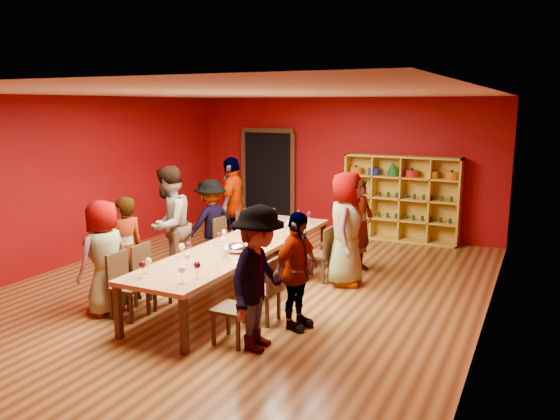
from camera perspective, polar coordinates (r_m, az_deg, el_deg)
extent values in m
cube|color=#573517|center=(8.56, -4.00, -8.51)|extent=(7.10, 9.10, 0.02)
cube|color=#690507|center=(12.25, 6.54, 4.62)|extent=(7.10, 0.02, 3.00)
cube|color=#690507|center=(10.38, -21.16, 2.81)|extent=(0.02, 9.10, 3.00)
cube|color=#690507|center=(7.12, 21.10, -0.63)|extent=(0.02, 9.10, 3.00)
cube|color=silver|center=(8.07, -4.29, 12.14)|extent=(7.10, 9.10, 0.02)
cube|color=#A77745|center=(8.35, -4.06, -3.78)|extent=(1.10, 4.50, 0.06)
cube|color=#311E10|center=(7.07, -16.55, -10.17)|extent=(0.08, 0.08, 0.69)
cube|color=#311E10|center=(10.51, -0.42, -2.76)|extent=(0.08, 0.08, 0.69)
cube|color=#311E10|center=(6.49, -10.00, -11.84)|extent=(0.08, 0.08, 0.69)
cube|color=#311E10|center=(10.13, 4.56, -3.33)|extent=(0.08, 0.08, 0.69)
cube|color=black|center=(12.95, -1.14, 3.24)|extent=(1.20, 0.14, 2.20)
cube|color=#311E10|center=(12.78, -1.31, 8.32)|extent=(1.32, 0.06, 0.10)
cube|color=#311E10|center=(13.20, -3.80, 3.36)|extent=(0.10, 0.06, 2.20)
cube|color=#311E10|center=(12.60, 1.35, 3.03)|extent=(0.10, 0.06, 2.20)
cube|color=gold|center=(12.05, 7.09, 1.61)|extent=(0.04, 0.40, 1.80)
cube|color=gold|center=(11.52, 18.26, 0.71)|extent=(0.04, 0.40, 1.80)
cube|color=gold|center=(11.61, 12.73, 5.46)|extent=(2.40, 0.40, 0.04)
cube|color=gold|center=(11.90, 12.37, -3.00)|extent=(2.40, 0.40, 0.04)
cube|color=gold|center=(11.91, 12.77, 1.32)|extent=(2.40, 0.02, 1.80)
cube|color=gold|center=(11.81, 12.46, -0.98)|extent=(2.36, 0.38, 0.03)
cube|color=gold|center=(11.73, 12.55, 1.18)|extent=(2.36, 0.38, 0.03)
cube|color=gold|center=(11.66, 12.64, 3.36)|extent=(2.36, 0.38, 0.03)
cube|color=gold|center=(11.88, 9.74, 1.40)|extent=(0.03, 0.38, 1.76)
cube|color=gold|center=(11.73, 12.55, 1.18)|extent=(0.03, 0.38, 1.76)
cube|color=gold|center=(11.60, 15.43, 0.94)|extent=(0.03, 0.38, 1.76)
cylinder|color=#CD620C|center=(11.92, 7.97, 4.11)|extent=(0.26, 0.26, 0.15)
sphere|color=black|center=(11.91, 7.99, 4.57)|extent=(0.05, 0.05, 0.05)
cylinder|color=navy|center=(11.80, 9.82, 3.99)|extent=(0.26, 0.26, 0.15)
sphere|color=black|center=(11.79, 9.84, 4.45)|extent=(0.05, 0.05, 0.05)
cylinder|color=#175F26|center=(11.70, 11.70, 3.69)|extent=(0.26, 0.26, 0.08)
cone|color=#175F26|center=(11.68, 11.73, 4.42)|extent=(0.24, 0.24, 0.22)
cylinder|color=#A91319|center=(11.60, 13.62, 3.73)|extent=(0.26, 0.26, 0.15)
sphere|color=black|center=(11.59, 13.64, 4.19)|extent=(0.05, 0.05, 0.05)
cylinder|color=gold|center=(11.53, 15.56, 3.59)|extent=(0.26, 0.26, 0.15)
sphere|color=black|center=(11.51, 15.59, 4.05)|extent=(0.05, 0.05, 0.05)
cylinder|color=#CD620C|center=(11.46, 17.53, 3.44)|extent=(0.26, 0.26, 0.15)
sphere|color=black|center=(11.45, 17.56, 3.91)|extent=(0.05, 0.05, 0.05)
cylinder|color=#1A2F1F|center=(12.07, 7.77, -0.25)|extent=(0.07, 0.07, 0.10)
cylinder|color=#1A2F1F|center=(12.01, 8.60, -0.32)|extent=(0.07, 0.07, 0.10)
cylinder|color=#1A2F1F|center=(11.96, 9.45, -0.40)|extent=(0.07, 0.07, 0.10)
cylinder|color=#1A2F1F|center=(11.91, 10.30, -0.47)|extent=(0.07, 0.07, 0.10)
cylinder|color=#1A2F1F|center=(11.86, 11.16, -0.55)|extent=(0.07, 0.07, 0.10)
cylinder|color=#1A2F1F|center=(11.82, 12.02, -0.63)|extent=(0.07, 0.07, 0.10)
cylinder|color=#1A2F1F|center=(11.78, 12.90, -0.70)|extent=(0.07, 0.07, 0.10)
cylinder|color=#1A2F1F|center=(11.74, 13.77, -0.78)|extent=(0.07, 0.07, 0.10)
cylinder|color=#1A2F1F|center=(11.70, 14.66, -0.86)|extent=(0.07, 0.07, 0.10)
cylinder|color=#1A2F1F|center=(11.67, 15.55, -0.94)|extent=(0.07, 0.07, 0.10)
cylinder|color=#1A2F1F|center=(11.64, 16.44, -1.02)|extent=(0.07, 0.07, 0.10)
cylinder|color=#1A2F1F|center=(11.61, 17.34, -1.10)|extent=(0.07, 0.07, 0.10)
cylinder|color=#1A2F1F|center=(11.99, 7.82, 1.86)|extent=(0.07, 0.07, 0.10)
cylinder|color=#1A2F1F|center=(11.93, 8.67, 1.80)|extent=(0.07, 0.07, 0.10)
cylinder|color=#1A2F1F|center=(11.88, 9.52, 1.73)|extent=(0.07, 0.07, 0.10)
cylinder|color=#1A2F1F|center=(11.83, 10.37, 1.66)|extent=(0.07, 0.07, 0.10)
cylinder|color=#1A2F1F|center=(11.78, 11.24, 1.60)|extent=(0.07, 0.07, 0.10)
cylinder|color=#1A2F1F|center=(11.74, 12.11, 1.53)|extent=(0.07, 0.07, 0.10)
cylinder|color=#1A2F1F|center=(11.70, 12.99, 1.46)|extent=(0.07, 0.07, 0.10)
cylinder|color=#1A2F1F|center=(11.66, 13.88, 1.38)|extent=(0.07, 0.07, 0.10)
cylinder|color=#1A2F1F|center=(11.62, 14.77, 1.31)|extent=(0.07, 0.07, 0.10)
cylinder|color=#1A2F1F|center=(11.59, 15.66, 1.24)|extent=(0.07, 0.07, 0.10)
cylinder|color=#1A2F1F|center=(11.55, 16.56, 1.17)|extent=(0.07, 0.07, 0.10)
cylinder|color=#1A2F1F|center=(11.53, 17.47, 1.09)|extent=(0.07, 0.07, 0.10)
cube|color=#311E10|center=(7.67, -15.49, -7.76)|extent=(0.42, 0.42, 0.04)
cube|color=#311E10|center=(7.72, -16.64, -5.83)|extent=(0.04, 0.40, 0.44)
cube|color=#311E10|center=(7.74, -17.20, -9.46)|extent=(0.04, 0.04, 0.41)
cube|color=#311E10|center=(7.52, -15.28, -9.96)|extent=(0.04, 0.04, 0.41)
cube|color=#311E10|center=(7.97, -15.52, -8.76)|extent=(0.04, 0.04, 0.41)
cube|color=#311E10|center=(7.76, -13.61, -9.21)|extent=(0.04, 0.04, 0.41)
imported|color=#4C4C51|center=(7.84, -17.89, -4.72)|extent=(0.54, 0.83, 1.59)
cube|color=#311E10|center=(8.02, -13.20, -6.83)|extent=(0.42, 0.42, 0.04)
cube|color=#311E10|center=(8.07, -14.32, -4.99)|extent=(0.04, 0.40, 0.44)
cube|color=#311E10|center=(8.07, -14.84, -8.47)|extent=(0.04, 0.04, 0.41)
cube|color=#311E10|center=(7.86, -12.94, -8.91)|extent=(0.04, 0.04, 0.41)
cube|color=#311E10|center=(8.32, -13.31, -7.82)|extent=(0.04, 0.04, 0.41)
cube|color=#311E10|center=(8.11, -11.42, -8.22)|extent=(0.04, 0.04, 0.41)
imported|color=#121833|center=(8.22, -15.85, -3.99)|extent=(0.59, 0.68, 1.56)
cube|color=#311E10|center=(8.76, -9.13, -5.14)|extent=(0.42, 0.42, 0.04)
cube|color=#311E10|center=(8.81, -10.19, -3.47)|extent=(0.04, 0.40, 0.44)
cube|color=#311E10|center=(8.79, -10.64, -6.67)|extent=(0.04, 0.04, 0.41)
cube|color=#311E10|center=(8.60, -8.81, -7.01)|extent=(0.04, 0.04, 0.41)
cube|color=#311E10|center=(9.06, -9.35, -6.10)|extent=(0.04, 0.04, 0.41)
cube|color=#311E10|center=(8.87, -7.55, -6.42)|extent=(0.04, 0.04, 0.41)
imported|color=#4C4C51|center=(8.89, -11.52, -1.56)|extent=(0.65, 0.99, 1.89)
cube|color=#311E10|center=(9.66, -5.33, -3.53)|extent=(0.42, 0.42, 0.04)
cube|color=#311E10|center=(9.70, -6.31, -2.02)|extent=(0.04, 0.40, 0.44)
cube|color=#311E10|center=(9.67, -6.69, -4.92)|extent=(0.04, 0.04, 0.41)
cube|color=#311E10|center=(9.50, -4.96, -5.19)|extent=(0.04, 0.04, 0.41)
cube|color=#311E10|center=(9.95, -5.63, -4.45)|extent=(0.04, 0.04, 0.41)
cube|color=#311E10|center=(9.78, -3.93, -4.69)|extent=(0.04, 0.04, 0.41)
imported|color=#48484D|center=(9.78, -7.22, -1.32)|extent=(0.74, 1.08, 1.55)
cube|color=#311E10|center=(10.32, -3.07, -2.56)|extent=(0.42, 0.42, 0.04)
cube|color=#311E10|center=(10.36, -4.00, -1.16)|extent=(0.04, 0.40, 0.44)
cube|color=#311E10|center=(10.31, -4.35, -3.87)|extent=(0.04, 0.04, 0.41)
cube|color=#311E10|center=(10.15, -2.68, -4.10)|extent=(0.04, 0.04, 0.41)
cube|color=#311E10|center=(10.60, -3.42, -3.45)|extent=(0.04, 0.04, 0.41)
cube|color=#311E10|center=(10.44, -1.79, -3.66)|extent=(0.04, 0.04, 0.41)
imported|color=white|center=(10.40, -4.96, 0.40)|extent=(0.72, 1.18, 1.88)
cube|color=#311E10|center=(6.68, -4.96, -10.23)|extent=(0.42, 0.42, 0.04)
cube|color=#311E10|center=(6.51, -3.54, -8.54)|extent=(0.04, 0.40, 0.44)
cube|color=#311E10|center=(6.72, -6.96, -12.22)|extent=(0.04, 0.04, 0.41)
cube|color=#311E10|center=(6.55, -4.40, -12.79)|extent=(0.04, 0.04, 0.41)
cube|color=#311E10|center=(6.98, -5.42, -11.27)|extent=(0.04, 0.04, 0.41)
cube|color=#311E10|center=(6.82, -2.93, -11.78)|extent=(0.04, 0.04, 0.41)
imported|color=beige|center=(6.37, -2.25, -7.15)|extent=(0.52, 1.14, 1.72)
cube|color=#311E10|center=(7.28, -1.94, -8.37)|extent=(0.42, 0.42, 0.04)
cube|color=#311E10|center=(7.12, -0.60, -6.78)|extent=(0.04, 0.40, 0.44)
cube|color=#311E10|center=(7.30, -3.77, -10.23)|extent=(0.04, 0.04, 0.41)
cube|color=#311E10|center=(7.14, -1.36, -10.68)|extent=(0.04, 0.04, 0.41)
cube|color=#311E10|center=(7.57, -2.47, -9.41)|extent=(0.04, 0.04, 0.41)
cube|color=#311E10|center=(7.43, -0.13, -9.81)|extent=(0.04, 0.04, 0.41)
imported|color=#C7868C|center=(6.97, 1.72, -6.39)|extent=(0.57, 0.96, 1.53)
cube|color=#311E10|center=(8.97, 3.93, -4.65)|extent=(0.42, 0.42, 0.04)
cube|color=#311E10|center=(8.84, 5.09, -3.29)|extent=(0.04, 0.40, 0.44)
cube|color=#311E10|center=(8.95, 2.48, -6.18)|extent=(0.04, 0.04, 0.41)
cube|color=#311E10|center=(8.82, 4.52, -6.45)|extent=(0.04, 0.04, 0.41)
cube|color=#311E10|center=(9.25, 3.33, -5.61)|extent=(0.04, 0.04, 0.41)
cube|color=#311E10|center=(9.13, 5.31, -5.87)|extent=(0.04, 0.04, 0.41)
imported|color=silver|center=(8.69, 6.91, -1.96)|extent=(0.63, 0.96, 1.82)
cube|color=#311E10|center=(9.70, 5.73, -3.48)|extent=(0.42, 0.42, 0.04)
cube|color=#311E10|center=(9.58, 6.82, -2.21)|extent=(0.04, 0.40, 0.44)
cube|color=#311E10|center=(9.66, 4.40, -4.90)|extent=(0.04, 0.04, 0.41)
cube|color=#311E10|center=(9.55, 6.30, -5.13)|extent=(0.04, 0.04, 0.41)
cube|color=#311E10|center=(9.97, 5.12, -4.41)|extent=(0.04, 0.04, 0.41)
cube|color=#311E10|center=(9.85, 6.98, -4.63)|extent=(0.04, 0.04, 0.41)
imported|color=pink|center=(9.46, 8.39, -1.54)|extent=(0.54, 0.66, 1.62)
cylinder|color=white|center=(6.66, -10.18, -7.45)|extent=(0.07, 0.07, 0.01)
cylinder|color=white|center=(6.65, -10.20, -6.94)|extent=(0.01, 0.01, 0.12)
ellipsoid|color=white|center=(6.62, -10.23, -6.16)|extent=(0.08, 0.08, 0.10)
cylinder|color=white|center=(10.09, -0.69, -0.96)|extent=(0.07, 0.07, 0.01)
cylinder|color=white|center=(10.08, -0.69, -0.61)|extent=(0.01, 0.01, 0.12)
ellipsoid|color=#48070F|center=(10.06, -0.69, -0.06)|extent=(0.09, 0.09, 0.10)
cylinder|color=white|center=(8.52, -5.85, -3.27)|extent=(0.06, 0.06, 0.01)
cylinder|color=white|center=(8.51, -5.86, -2.90)|extent=(0.01, 0.01, 0.11)
ellipsoid|color=beige|center=(8.49, -5.87, -2.34)|extent=(0.08, 0.08, 0.09)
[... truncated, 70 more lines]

